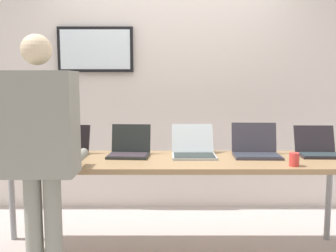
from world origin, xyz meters
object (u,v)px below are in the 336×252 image
(laptop_station_2, at_px, (192,149))
(laptop_station_3, at_px, (255,149))
(laptop_station_0, at_px, (66,149))
(coffee_mug, at_px, (293,159))
(person, at_px, (39,143))
(workbench, at_px, (169,165))
(equipment_box, at_px, (12,138))
(laptop_station_4, at_px, (316,149))
(laptop_station_1, at_px, (128,149))

(laptop_station_2, relative_size, laptop_station_3, 1.03)
(laptop_station_0, relative_size, coffee_mug, 3.55)
(laptop_station_0, height_order, person, person)
(workbench, bearing_deg, equipment_box, 177.88)
(equipment_box, bearing_deg, laptop_station_4, 2.26)
(workbench, xyz_separation_m, coffee_mug, (0.89, -0.25, 0.10))
(laptop_station_2, bearing_deg, laptop_station_0, 179.89)
(equipment_box, distance_m, laptop_station_3, 1.96)
(laptop_station_3, bearing_deg, laptop_station_4, 2.98)
(laptop_station_3, bearing_deg, laptop_station_0, 179.50)
(workbench, relative_size, equipment_box, 7.78)
(workbench, bearing_deg, laptop_station_1, 159.75)
(laptop_station_2, relative_size, laptop_station_4, 1.15)
(workbench, xyz_separation_m, laptop_station_3, (0.70, 0.12, 0.11))
(equipment_box, distance_m, laptop_station_1, 0.93)
(laptop_station_4, bearing_deg, workbench, -173.26)
(equipment_box, relative_size, laptop_station_4, 1.11)
(laptop_station_1, distance_m, laptop_station_4, 1.56)
(laptop_station_2, bearing_deg, person, -143.02)
(workbench, distance_m, person, 1.06)
(laptop_station_4, height_order, coffee_mug, laptop_station_4)
(workbench, relative_size, laptop_station_1, 8.52)
(laptop_station_1, distance_m, person, 0.90)
(equipment_box, xyz_separation_m, coffee_mug, (2.15, -0.30, -0.11))
(coffee_mug, bearing_deg, laptop_station_1, 163.07)
(person, relative_size, coffee_mug, 17.10)
(equipment_box, distance_m, laptop_station_2, 1.45)
(laptop_station_2, distance_m, laptop_station_3, 0.51)
(laptop_station_1, xyz_separation_m, coffee_mug, (1.23, -0.37, -0.01))
(laptop_station_3, relative_size, laptop_station_4, 1.11)
(laptop_station_4, height_order, person, person)
(equipment_box, height_order, laptop_station_4, equipment_box)
(equipment_box, height_order, person, person)
(person, height_order, coffee_mug, person)
(laptop_station_4, bearing_deg, equipment_box, -177.74)
(laptop_station_1, height_order, person, person)
(person, bearing_deg, laptop_station_0, 93.10)
(equipment_box, height_order, laptop_station_0, equipment_box)
(laptop_station_4, distance_m, coffee_mug, 0.51)
(laptop_station_1, bearing_deg, laptop_station_3, -0.39)
(workbench, relative_size, laptop_station_3, 7.75)
(laptop_station_2, xyz_separation_m, person, (-1.00, -0.75, 0.18))
(equipment_box, relative_size, laptop_station_2, 0.97)
(equipment_box, relative_size, coffee_mug, 3.90)
(workbench, height_order, laptop_station_2, laptop_station_2)
(laptop_station_2, bearing_deg, equipment_box, -176.74)
(laptop_station_0, xyz_separation_m, laptop_station_2, (1.04, -0.00, -0.00))
(workbench, relative_size, laptop_station_2, 7.52)
(person, bearing_deg, laptop_station_2, 36.98)
(laptop_station_1, height_order, laptop_station_2, laptop_station_1)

